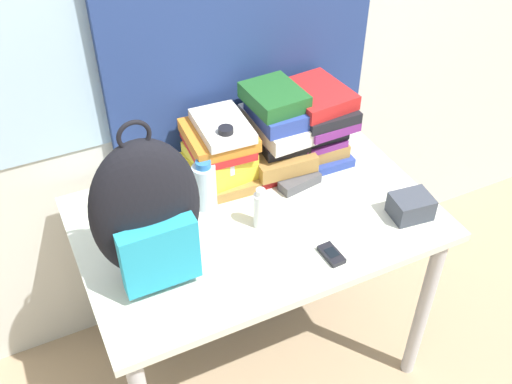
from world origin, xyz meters
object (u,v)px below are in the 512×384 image
at_px(backpack, 147,215).
at_px(cell_phone, 331,254).
at_px(book_stack_left, 220,152).
at_px(water_bottle, 205,185).
at_px(book_stack_center, 276,131).
at_px(sunglasses_case, 300,182).
at_px(sunscreen_bottle, 261,209).
at_px(sports_bottle, 227,162).
at_px(camera_pouch, 411,206).
at_px(book_stack_right, 315,122).

xyz_separation_m(backpack, cell_phone, (0.50, -0.17, -0.22)).
height_order(book_stack_left, water_bottle, book_stack_left).
bearing_deg(cell_phone, book_stack_center, 83.32).
distance_m(cell_phone, sunglasses_case, 0.34).
bearing_deg(sunglasses_case, book_stack_left, 146.98).
bearing_deg(sunscreen_bottle, book_stack_center, 54.59).
bearing_deg(book_stack_center, backpack, -150.66).
bearing_deg(book_stack_center, cell_phone, -96.68).
bearing_deg(sports_bottle, sunscreen_bottle, -83.02).
bearing_deg(camera_pouch, backpack, 171.55).
distance_m(book_stack_center, book_stack_right, 0.16).
bearing_deg(book_stack_right, camera_pouch, -75.43).
bearing_deg(backpack, sports_bottle, 35.98).
xyz_separation_m(cell_phone, camera_pouch, (0.33, 0.05, 0.03)).
xyz_separation_m(book_stack_right, sports_bottle, (-0.37, -0.07, -0.01)).
bearing_deg(sunscreen_bottle, water_bottle, 126.24).
distance_m(backpack, sunglasses_case, 0.63).
bearing_deg(book_stack_right, backpack, -156.21).
height_order(book_stack_left, book_stack_center, book_stack_center).
distance_m(book_stack_right, water_bottle, 0.48).
bearing_deg(camera_pouch, sunglasses_case, 131.33).
bearing_deg(sunscreen_bottle, backpack, -172.99).
xyz_separation_m(book_stack_center, sunscreen_bottle, (-0.19, -0.27, -0.07)).
relative_size(backpack, sunscreen_bottle, 3.54).
bearing_deg(sunglasses_case, cell_phone, -102.61).
xyz_separation_m(sports_bottle, cell_phone, (0.16, -0.42, -0.11)).
distance_m(book_stack_center, sports_bottle, 0.22).
bearing_deg(camera_pouch, sunscreen_bottle, 159.97).
bearing_deg(sunscreen_bottle, book_stack_left, 94.92).
bearing_deg(book_stack_center, book_stack_left, 179.63).
distance_m(book_stack_center, sunscreen_bottle, 0.33).
bearing_deg(sports_bottle, book_stack_left, 88.60).
xyz_separation_m(book_stack_left, sunscreen_bottle, (0.02, -0.27, -0.05)).
relative_size(book_stack_left, water_bottle, 1.40).
xyz_separation_m(water_bottle, cell_phone, (0.25, -0.38, -0.08)).
bearing_deg(camera_pouch, water_bottle, 150.18).
distance_m(book_stack_left, book_stack_right, 0.37).
bearing_deg(sunscreen_bottle, sunglasses_case, 29.58).
relative_size(sunscreen_bottle, camera_pouch, 1.07).
relative_size(book_stack_center, cell_phone, 3.31).
relative_size(book_stack_right, water_bottle, 1.55).
bearing_deg(sunglasses_case, book_stack_right, 47.50).
relative_size(sunglasses_case, camera_pouch, 1.14).
bearing_deg(sunscreen_bottle, sports_bottle, 96.98).
height_order(book_stack_left, book_stack_right, book_stack_right).
height_order(sunglasses_case, camera_pouch, camera_pouch).
distance_m(book_stack_right, cell_phone, 0.54).
height_order(backpack, book_stack_left, backpack).
height_order(book_stack_center, book_stack_right, book_stack_center).
height_order(book_stack_left, sunscreen_bottle, book_stack_left).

